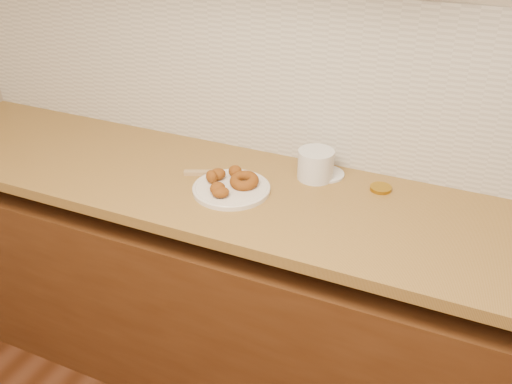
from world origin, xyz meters
TOP-DOWN VIEW (x-y plane):
  - wall_back at (0.00, 2.00)m, footprint 4.00×0.02m
  - base_cabinet at (0.00, 1.69)m, footprint 3.60×0.60m
  - butcher_block at (-0.65, 1.69)m, footprint 2.30×0.62m
  - backsplash at (0.00, 1.99)m, footprint 3.60×0.02m
  - donut_plate at (-0.43, 1.65)m, footprint 0.26×0.26m
  - ring_donut at (-0.40, 1.68)m, footprint 0.11×0.11m
  - fried_dough_chunks at (-0.47, 1.65)m, footprint 0.14×0.21m
  - plastic_tub at (-0.20, 1.86)m, footprint 0.15×0.15m
  - tub_lid at (-0.18, 1.89)m, footprint 0.13×0.13m
  - brass_jar_lid at (0.03, 1.87)m, footprint 0.09×0.09m
  - wooden_utensil at (-0.55, 1.73)m, footprint 0.18×0.09m

SIDE VIEW (x-z plane):
  - base_cabinet at x=0.00m, z-range 0.00..0.77m
  - butcher_block at x=-0.65m, z-range 0.86..0.90m
  - tub_lid at x=-0.18m, z-range 0.90..0.91m
  - brass_jar_lid at x=0.03m, z-range 0.90..0.91m
  - wooden_utensil at x=-0.55m, z-range 0.90..0.91m
  - donut_plate at x=-0.43m, z-range 0.90..0.92m
  - ring_donut at x=-0.40m, z-range 0.91..0.95m
  - fried_dough_chunks at x=-0.47m, z-range 0.91..0.96m
  - plastic_tub at x=-0.20m, z-range 0.90..1.00m
  - backsplash at x=0.00m, z-range 0.90..1.50m
  - wall_back at x=0.00m, z-range 0.00..2.70m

